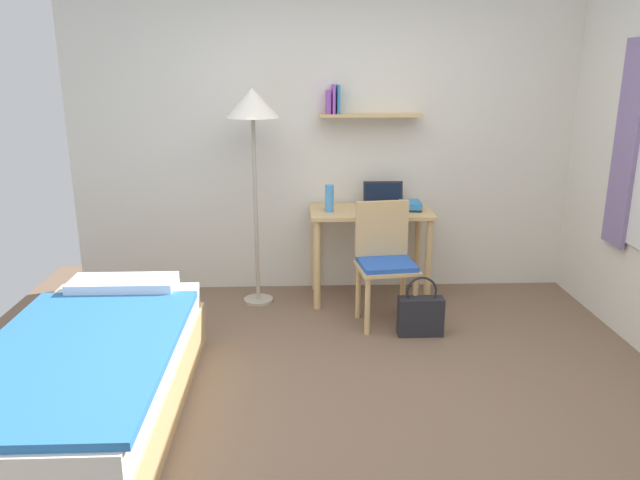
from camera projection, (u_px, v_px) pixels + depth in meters
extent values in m
plane|color=brown|center=(356.00, 407.00, 3.45)|extent=(5.28, 5.28, 0.00)
cube|color=silver|center=(335.00, 138.00, 5.04)|extent=(4.40, 0.05, 2.60)
cube|color=tan|center=(370.00, 115.00, 4.87)|extent=(0.83, 0.22, 0.02)
cube|color=purple|center=(328.00, 102.00, 4.85)|extent=(0.04, 0.14, 0.18)
cube|color=purple|center=(334.00, 99.00, 4.83)|extent=(0.02, 0.18, 0.23)
cube|color=#3384C6|center=(338.00, 99.00, 4.85)|extent=(0.02, 0.14, 0.23)
cube|color=gray|center=(626.00, 145.00, 4.18)|extent=(0.03, 0.28, 1.43)
cube|color=tan|center=(90.00, 396.00, 3.30)|extent=(0.97, 2.01, 0.28)
cube|color=silver|center=(85.00, 359.00, 3.24)|extent=(0.93, 1.95, 0.16)
cube|color=#2D70B7|center=(75.00, 353.00, 3.10)|extent=(0.99, 1.64, 0.04)
cube|color=white|center=(123.00, 286.00, 3.96)|extent=(0.68, 0.28, 0.10)
cube|color=tan|center=(371.00, 212.00, 4.89)|extent=(0.98, 0.54, 0.03)
cylinder|color=tan|center=(317.00, 265.00, 4.77)|extent=(0.06, 0.06, 0.73)
cylinder|color=tan|center=(428.00, 264.00, 4.80)|extent=(0.06, 0.06, 0.73)
cylinder|color=tan|center=(315.00, 249.00, 5.19)|extent=(0.06, 0.06, 0.73)
cylinder|color=tan|center=(417.00, 248.00, 5.22)|extent=(0.06, 0.06, 0.73)
cube|color=tan|center=(387.00, 268.00, 4.45)|extent=(0.47, 0.43, 0.03)
cube|color=blue|center=(387.00, 264.00, 4.44)|extent=(0.43, 0.39, 0.04)
cube|color=tan|center=(382.00, 228.00, 4.54)|extent=(0.40, 0.08, 0.42)
cylinder|color=tan|center=(367.00, 306.00, 4.34)|extent=(0.04, 0.04, 0.43)
cylinder|color=tan|center=(415.00, 303.00, 4.39)|extent=(0.04, 0.04, 0.43)
cylinder|color=tan|center=(358.00, 291.00, 4.63)|extent=(0.04, 0.04, 0.43)
cylinder|color=tan|center=(403.00, 289.00, 4.68)|extent=(0.04, 0.04, 0.43)
cylinder|color=#B2A893|center=(258.00, 300.00, 5.01)|extent=(0.24, 0.24, 0.02)
cylinder|color=#B2A893|center=(256.00, 212.00, 4.80)|extent=(0.03, 0.03, 1.48)
cone|color=silver|center=(252.00, 103.00, 4.57)|extent=(0.41, 0.41, 0.22)
cube|color=black|center=(384.00, 208.00, 4.94)|extent=(0.33, 0.21, 0.01)
cube|color=black|center=(383.00, 193.00, 4.99)|extent=(0.33, 0.05, 0.19)
cube|color=black|center=(383.00, 193.00, 4.99)|extent=(0.29, 0.04, 0.16)
cylinder|color=#4C99DB|center=(329.00, 198.00, 4.79)|extent=(0.07, 0.07, 0.22)
cube|color=#333338|center=(410.00, 208.00, 4.91)|extent=(0.18, 0.24, 0.02)
cube|color=#3384C6|center=(411.00, 205.00, 4.89)|extent=(0.20, 0.26, 0.03)
cube|color=#3384C6|center=(410.00, 203.00, 4.88)|extent=(0.17, 0.22, 0.02)
cube|color=#232328|center=(420.00, 316.00, 4.35)|extent=(0.32, 0.12, 0.28)
torus|color=#232328|center=(422.00, 292.00, 4.29)|extent=(0.22, 0.02, 0.22)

